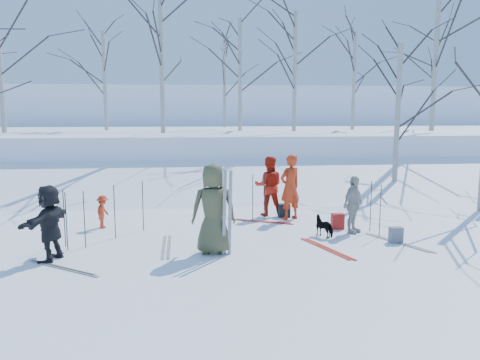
{
  "coord_description": "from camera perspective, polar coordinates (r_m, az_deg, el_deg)",
  "views": [
    {
      "loc": [
        -1.31,
        -10.88,
        3.13
      ],
      "look_at": [
        0.0,
        1.5,
        1.3
      ],
      "focal_mm": 35.0,
      "sensor_mm": 36.0,
      "label": 1
    }
  ],
  "objects": [
    {
      "name": "snow_ramp",
      "position": [
        18.17,
        -1.83,
        -1.08
      ],
      "size": [
        70.0,
        9.49,
        4.12
      ],
      "primitive_type": "cube",
      "rotation": [
        0.3,
        0.0,
        0.0
      ],
      "color": "white",
      "rests_on": "ground"
    },
    {
      "name": "ski_pole_d",
      "position": [
        11.28,
        -20.41,
        -4.77
      ],
      "size": [
        0.02,
        0.02,
        1.34
      ],
      "primitive_type": "cylinder",
      "color": "black",
      "rests_on": "ground"
    },
    {
      "name": "ski_pole_e",
      "position": [
        11.96,
        -15.04,
        -3.79
      ],
      "size": [
        0.02,
        0.02,
        1.34
      ],
      "primitive_type": "cylinder",
      "color": "black",
      "rests_on": "ground"
    },
    {
      "name": "ski_pole_i",
      "position": [
        12.74,
        15.65,
        -3.08
      ],
      "size": [
        0.02,
        0.02,
        1.34
      ],
      "primitive_type": "cylinder",
      "color": "black",
      "rests_on": "ground"
    },
    {
      "name": "dog",
      "position": [
        12.0,
        10.29,
        -5.57
      ],
      "size": [
        0.59,
        0.69,
        0.54
      ],
      "primitive_type": "imported",
      "rotation": [
        0.0,
        0.0,
        3.73
      ],
      "color": "black",
      "rests_on": "ground"
    },
    {
      "name": "ski_pole_h",
      "position": [
        12.19,
        16.72,
        -3.63
      ],
      "size": [
        0.02,
        0.02,
        1.34
      ],
      "primitive_type": "cylinder",
      "color": "black",
      "rests_on": "ground"
    },
    {
      "name": "ski_pair_b",
      "position": [
        10.2,
        -20.79,
        -10.0
      ],
      "size": [
        2.0,
        2.09,
        0.02
      ],
      "primitive_type": null,
      "rotation": [
        0.0,
        0.0,
        0.95
      ],
      "color": "silver",
      "rests_on": "ground"
    },
    {
      "name": "skier_olive_center",
      "position": [
        10.32,
        -3.25,
        -3.52
      ],
      "size": [
        0.99,
        0.65,
        2.01
      ],
      "primitive_type": "imported",
      "rotation": [
        0.0,
        0.0,
        3.13
      ],
      "color": "#46462A",
      "rests_on": "ground"
    },
    {
      "name": "ground",
      "position": [
        11.39,
        0.8,
        -7.58
      ],
      "size": [
        120.0,
        120.0,
        0.0
      ],
      "primitive_type": "plane",
      "color": "white",
      "rests_on": "ground"
    },
    {
      "name": "birch_plateau_i",
      "position": [
        20.63,
        -9.55,
        14.18
      ],
      "size": [
        4.88,
        4.88,
        6.12
      ],
      "primitive_type": null,
      "color": "silver",
      "rests_on": "snow_plateau"
    },
    {
      "name": "ski_pair_e",
      "position": [
        11.13,
        -8.95,
        -8.02
      ],
      "size": [
        0.28,
        1.91,
        0.02
      ],
      "primitive_type": null,
      "rotation": [
        0.0,
        0.0,
        0.02
      ],
      "color": "silver",
      "rests_on": "ground"
    },
    {
      "name": "skier_grey_west",
      "position": [
        10.63,
        -22.22,
        -4.86
      ],
      "size": [
        0.92,
        1.58,
        1.62
      ],
      "primitive_type": "imported",
      "rotation": [
        0.0,
        0.0,
        4.4
      ],
      "color": "black",
      "rests_on": "ground"
    },
    {
      "name": "snow_plateau",
      "position": [
        27.99,
        -3.35,
        3.98
      ],
      "size": [
        70.0,
        18.0,
        2.2
      ],
      "primitive_type": "cube",
      "color": "white",
      "rests_on": "ground"
    },
    {
      "name": "skier_red_seated",
      "position": [
        13.16,
        -16.37,
        -3.73
      ],
      "size": [
        0.44,
        0.63,
        0.9
      ],
      "primitive_type": "imported",
      "rotation": [
        0.0,
        0.0,
        1.37
      ],
      "color": "red",
      "rests_on": "ground"
    },
    {
      "name": "birch_plateau_j",
      "position": [
        24.66,
        22.84,
        15.2
      ],
      "size": [
        6.39,
        6.39,
        8.28
      ],
      "primitive_type": null,
      "color": "silver",
      "rests_on": "snow_plateau"
    },
    {
      "name": "ski_pair_d",
      "position": [
        11.03,
        10.49,
        -8.21
      ],
      "size": [
        1.39,
        2.02,
        0.02
      ],
      "primitive_type": null,
      "rotation": [
        0.0,
        0.0,
        0.34
      ],
      "color": "red",
      "rests_on": "ground"
    },
    {
      "name": "backpack_grey",
      "position": [
        11.9,
        18.47,
        -6.37
      ],
      "size": [
        0.3,
        0.2,
        0.38
      ],
      "primitive_type": "cube",
      "color": "slate",
      "rests_on": "ground"
    },
    {
      "name": "ski_pole_g",
      "position": [
        11.59,
        -20.63,
        -4.44
      ],
      "size": [
        0.02,
        0.02,
        1.34
      ],
      "primitive_type": "cylinder",
      "color": "black",
      "rests_on": "ground"
    },
    {
      "name": "ski_pair_c",
      "position": [
        11.93,
        18.81,
        -7.25
      ],
      "size": [
        1.67,
        2.06,
        0.02
      ],
      "primitive_type": null,
      "rotation": [
        0.0,
        0.0,
        0.44
      ],
      "color": "silver",
      "rests_on": "ground"
    },
    {
      "name": "ski_pole_b",
      "position": [
        12.61,
        -11.76,
        -3.06
      ],
      "size": [
        0.02,
        0.02,
        1.34
      ],
      "primitive_type": "cylinder",
      "color": "black",
      "rests_on": "ground"
    },
    {
      "name": "birch_plateau_d",
      "position": [
        22.88,
        -0.01,
        12.65
      ],
      "size": [
        4.3,
        4.3,
        5.28
      ],
      "primitive_type": null,
      "color": "silver",
      "rests_on": "snow_plateau"
    },
    {
      "name": "ski_pole_f",
      "position": [
        13.71,
        2.99,
        -1.99
      ],
      "size": [
        0.02,
        0.02,
        1.34
      ],
      "primitive_type": "cylinder",
      "color": "black",
      "rests_on": "ground"
    },
    {
      "name": "upright_ski_left",
      "position": [
        10.12,
        -1.93,
        -4.07
      ],
      "size": [
        0.12,
        0.17,
        1.9
      ],
      "primitive_type": "cube",
      "rotation": [
        0.07,
        0.0,
        0.34
      ],
      "color": "silver",
      "rests_on": "ground"
    },
    {
      "name": "skier_cream_east",
      "position": [
        12.43,
        13.62,
        -2.92
      ],
      "size": [
        0.89,
        0.86,
        1.5
      ],
      "primitive_type": "imported",
      "rotation": [
        0.0,
        0.0,
        0.74
      ],
      "color": "beige",
      "rests_on": "ground"
    },
    {
      "name": "ski_pole_a",
      "position": [
        13.54,
        1.56,
        -2.11
      ],
      "size": [
        0.02,
        0.02,
        1.34
      ],
      "primitive_type": "cylinder",
      "color": "black",
      "rests_on": "ground"
    },
    {
      "name": "upright_ski_right",
      "position": [
        10.13,
        -1.23,
        -4.06
      ],
      "size": [
        0.1,
        0.23,
        1.89
      ],
      "primitive_type": "cube",
      "rotation": [
        0.1,
        0.0,
        0.14
      ],
      "color": "silver",
      "rests_on": "ground"
    },
    {
      "name": "backpack_red",
      "position": [
        12.86,
        11.81,
        -4.94
      ],
      "size": [
        0.32,
        0.22,
        0.42
      ],
      "primitive_type": "cube",
      "color": "#AD1E1A",
      "rests_on": "ground"
    },
    {
      "name": "birch_plateau_g",
      "position": [
        28.77,
        22.58,
        11.58
      ],
      "size": [
        4.6,
        4.6,
        5.72
      ],
      "primitive_type": null,
      "color": "silver",
      "rests_on": "snow_plateau"
    },
    {
      "name": "birch_plateau_c",
      "position": [
        22.47,
        6.7,
        12.95
      ],
      "size": [
        4.45,
        4.45,
        5.5
      ],
      "primitive_type": null,
      "color": "silver",
      "rests_on": "snow_plateau"
    },
    {
      "name": "skier_red_north",
      "position": [
        13.66,
        6.13,
        -0.86
      ],
      "size": [
        0.83,
        0.73,
        1.9
      ],
      "primitive_type": "imported",
      "rotation": [
        0.0,
        0.0,
        3.63
      ],
      "color": "red",
      "rests_on": "ground"
    },
    {
      "name": "skier_redor_behind",
      "position": [
        14.14,
        3.53,
        -0.73
      ],
      "size": [
        0.96,
        0.8,
        1.8
      ],
      "primitive_type": "imported",
      "rotation": [
        0.0,
        0.0,
        3.0
      ],
      "color": "red",
      "rests_on": "ground"
    },
    {
      "name": "birch_plateau_a",
      "position": [
        27.71,
        -1.92,
        11.69
      ],
      "size": [
        4.16,
        4.16,
        5.08
      ],
      "primitive_type": null,
      "color": "silver",
      "rests_on": "snow_plateau"
    },
    {
      "name": "birch_plateau_f",
      "position": [
        24.96,
        13.71,
        11.6
      ],
      "size": [
        4.02,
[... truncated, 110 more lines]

